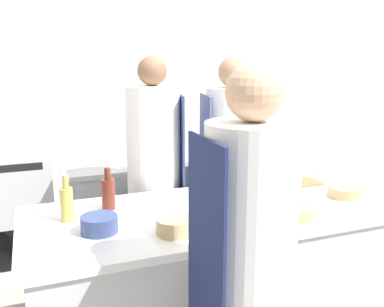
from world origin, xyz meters
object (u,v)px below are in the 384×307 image
object	(u,v)px
chef_at_pass_far	(231,179)
cup	(323,174)
bottle_vinegar	(230,182)
bowl_ceramic_blue	(345,192)
bottle_wine	(67,203)
bowl_mixing_large	(99,224)
bowl_wooden_salad	(175,226)
chef_at_prep_near	(247,287)
bowl_prep_small	(296,213)
stockpot	(173,143)
chef_at_stove	(155,186)
bottle_olive_oil	(108,193)

from	to	relation	value
chef_at_pass_far	cup	xyz separation A→B (m)	(0.54, -0.36, 0.08)
bottle_vinegar	bowl_ceramic_blue	xyz separation A→B (m)	(0.71, -0.18, -0.09)
bottle_wine	bowl_mixing_large	distance (m)	0.25
bottle_vinegar	bowl_wooden_salad	size ratio (longest dim) A/B	1.57
chef_at_prep_near	bowl_prep_small	xyz separation A→B (m)	(0.54, 0.47, 0.07)
bowl_wooden_salad	stockpot	world-z (taller)	stockpot
bottle_wine	cup	bearing A→B (deg)	5.53
bowl_wooden_salad	cup	distance (m)	1.38
chef_at_prep_near	chef_at_stove	xyz separation A→B (m)	(0.03, 1.41, 0.01)
bowl_prep_small	bowl_ceramic_blue	xyz separation A→B (m)	(0.48, 0.19, 0.00)
stockpot	bowl_mixing_large	bearing A→B (deg)	-121.48
chef_at_prep_near	bottle_wine	size ratio (longest dim) A/B	7.03
chef_at_stove	chef_at_pass_far	size ratio (longest dim) A/B	1.00
chef_at_pass_far	bottle_wine	distance (m)	1.33
bowl_mixing_large	bowl_wooden_salad	bearing A→B (deg)	-22.61
chef_at_prep_near	bowl_wooden_salad	size ratio (longest dim) A/B	9.18
bottle_vinegar	chef_at_prep_near	bearing A→B (deg)	-111.13
bottle_olive_oil	cup	size ratio (longest dim) A/B	2.74
chef_at_pass_far	bowl_wooden_salad	size ratio (longest dim) A/B	9.27
bottle_vinegar	chef_at_stove	bearing A→B (deg)	116.69
chef_at_pass_far	bowl_mixing_large	xyz separation A→B (m)	(-1.08, -0.74, 0.09)
chef_at_prep_near	cup	size ratio (longest dim) A/B	19.93
bowl_ceramic_blue	chef_at_prep_near	bearing A→B (deg)	-147.35
chef_at_prep_near	bottle_olive_oil	distance (m)	1.04
stockpot	bottle_wine	bearing A→B (deg)	-129.93
stockpot	bottle_olive_oil	bearing A→B (deg)	-124.93
chef_at_prep_near	bottle_vinegar	size ratio (longest dim) A/B	5.84
bottle_vinegar	bowl_ceramic_blue	distance (m)	0.73
chef_at_stove	bottle_wine	xyz separation A→B (m)	(-0.64, -0.56, 0.13)
bowl_ceramic_blue	stockpot	distance (m)	1.52
bottle_olive_oil	bowl_ceramic_blue	bearing A→B (deg)	-12.33
bottle_olive_oil	cup	xyz separation A→B (m)	(1.51, 0.06, -0.06)
chef_at_stove	chef_at_pass_far	xyz separation A→B (m)	(0.57, -0.03, -0.01)
bottle_vinegar	bowl_prep_small	distance (m)	0.44
chef_at_prep_near	bottle_vinegar	bearing A→B (deg)	-20.50
bottle_olive_oil	stockpot	size ratio (longest dim) A/B	0.84
cup	bottle_wine	bearing A→B (deg)	-174.47
bowl_prep_small	cup	xyz separation A→B (m)	(0.60, 0.56, 0.01)
chef_at_prep_near	stockpot	bearing A→B (deg)	-9.68
chef_at_stove	cup	world-z (taller)	chef_at_stove
chef_at_pass_far	bottle_vinegar	distance (m)	0.64
chef_at_pass_far	chef_at_stove	bearing A→B (deg)	98.58
bottle_vinegar	cup	xyz separation A→B (m)	(0.82, 0.19, -0.08)
bottle_wine	cup	xyz separation A→B (m)	(1.75, 0.17, -0.06)
chef_at_stove	bowl_mixing_large	bearing A→B (deg)	-19.64
bottle_vinegar	bottle_wine	xyz separation A→B (m)	(-0.93, 0.02, -0.02)
bottle_wine	chef_at_pass_far	bearing A→B (deg)	23.71
cup	stockpot	world-z (taller)	stockpot
chef_at_pass_far	cup	size ratio (longest dim) A/B	20.12
bowl_wooden_salad	cup	world-z (taller)	bowl_wooden_salad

